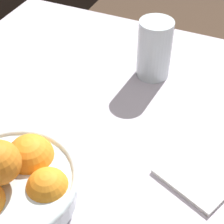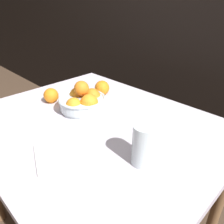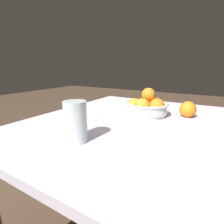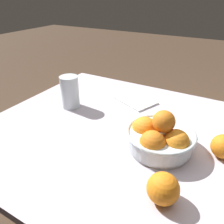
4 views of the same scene
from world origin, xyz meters
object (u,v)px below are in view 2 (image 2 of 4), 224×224
object	(u,v)px
orange_loose_near_bowl	(51,95)
orange_loose_front	(102,88)
juice_glass	(144,146)
fruit_bowl	(83,101)

from	to	relation	value
orange_loose_near_bowl	orange_loose_front	world-z (taller)	orange_loose_front
juice_glass	orange_loose_front	distance (m)	0.58
fruit_bowl	orange_loose_front	bearing A→B (deg)	111.43
orange_loose_near_bowl	orange_loose_front	distance (m)	0.27
fruit_bowl	orange_loose_near_bowl	xyz separation A→B (m)	(-0.18, -0.06, -0.01)
juice_glass	orange_loose_front	world-z (taller)	juice_glass
fruit_bowl	orange_loose_near_bowl	world-z (taller)	fruit_bowl
fruit_bowl	orange_loose_front	size ratio (longest dim) A/B	2.78
juice_glass	orange_loose_front	size ratio (longest dim) A/B	1.75
fruit_bowl	juice_glass	bearing A→B (deg)	-12.21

